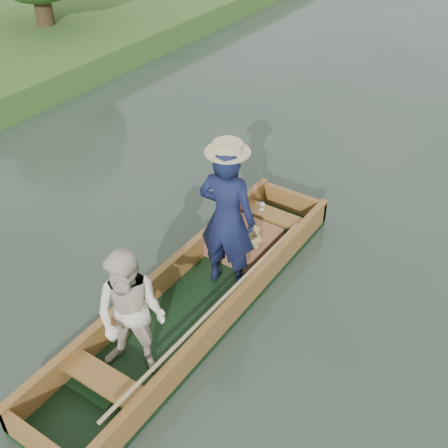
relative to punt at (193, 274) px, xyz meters
The scene contains 2 objects.
ground 0.66m from the punt, 103.61° to the left, with size 120.00×120.00×0.00m, color #283D30.
punt is the anchor object (origin of this frame).
Camera 1 is at (3.07, -3.97, 5.03)m, focal length 45.00 mm.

